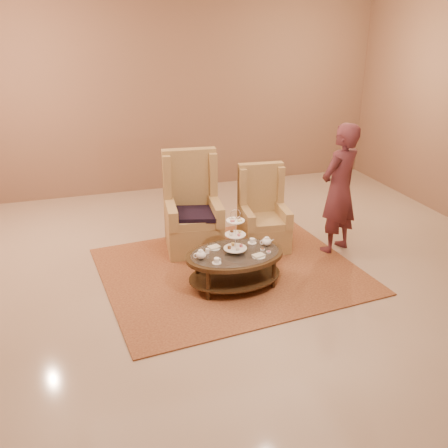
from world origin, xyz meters
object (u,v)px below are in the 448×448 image
object	(u,v)px
person	(339,189)
armchair_right	(263,220)
tea_table	(235,259)
armchair_left	(193,217)

from	to	relation	value
person	armchair_right	bearing A→B (deg)	-49.99
tea_table	armchair_right	distance (m)	1.23
armchair_right	person	xyz separation A→B (m)	(0.92, -0.44, 0.51)
tea_table	armchair_right	size ratio (longest dim) A/B	1.06
armchair_left	armchair_right	bearing A→B (deg)	-8.07
tea_table	armchair_left	size ratio (longest dim) A/B	0.90
person	tea_table	bearing A→B (deg)	-6.36
armchair_right	armchair_left	bearing A→B (deg)	171.95
tea_table	armchair_right	world-z (taller)	armchair_right
armchair_right	person	distance (m)	1.14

